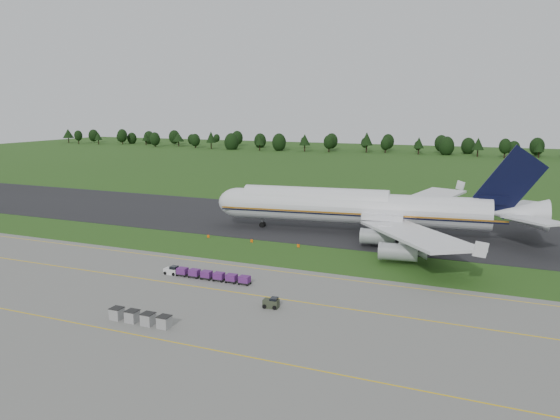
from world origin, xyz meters
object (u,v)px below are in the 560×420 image
at_px(baggage_train, 205,274).
at_px(edge_markers, 252,241).
at_px(aircraft, 364,208).
at_px(utility_cart, 271,304).
at_px(uld_row, 140,318).

xyz_separation_m(baggage_train, edge_markers, (-3.58, 24.15, -0.51)).
relative_size(aircraft, edge_markers, 3.41).
relative_size(baggage_train, edge_markers, 0.74).
height_order(aircraft, baggage_train, aircraft).
relative_size(utility_cart, edge_markers, 0.10).
height_order(aircraft, utility_cart, aircraft).
bearing_deg(utility_cart, uld_row, -138.71).
relative_size(aircraft, baggage_train, 4.58).
bearing_deg(uld_row, baggage_train, 95.18).
bearing_deg(utility_cart, edge_markers, 119.95).
height_order(utility_cart, edge_markers, utility_cart).
height_order(uld_row, edge_markers, uld_row).
height_order(aircraft, uld_row, aircraft).
height_order(baggage_train, edge_markers, baggage_train).
relative_size(utility_cart, uld_row, 0.25).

